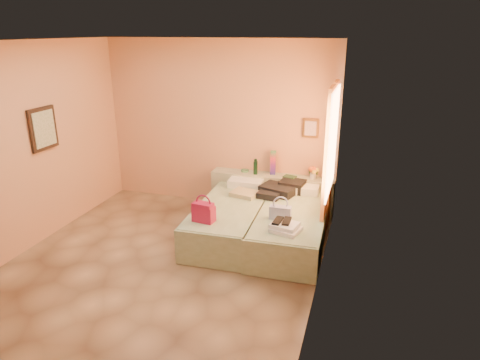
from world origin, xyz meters
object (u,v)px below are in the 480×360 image
object	(u,v)px
headboard_ledge	(272,193)
magenta_handbag	(204,212)
bed_right	(291,227)
flower_vase	(313,171)
water_bottle	(256,167)
towel_stack	(286,228)
blue_handbag	(280,213)
green_book	(290,177)
bed_left	(231,220)

from	to	relation	value
headboard_ledge	magenta_handbag	bearing A→B (deg)	-107.48
bed_right	flower_vase	size ratio (longest dim) A/B	8.34
headboard_ledge	water_bottle	xyz separation A→B (m)	(-0.28, -0.04, 0.45)
bed_right	flower_vase	bearing A→B (deg)	80.41
bed_right	towel_stack	size ratio (longest dim) A/B	5.71
magenta_handbag	blue_handbag	xyz separation A→B (m)	(0.96, 0.37, -0.04)
magenta_handbag	towel_stack	world-z (taller)	magenta_handbag
magenta_handbag	headboard_ledge	bearing A→B (deg)	79.46
blue_handbag	flower_vase	bearing A→B (deg)	77.68
green_book	flower_vase	bearing A→B (deg)	27.44
bed_left	bed_right	world-z (taller)	same
bed_right	green_book	world-z (taller)	green_book
headboard_ledge	green_book	size ratio (longest dim) A/B	10.68
bed_right	green_book	xyz separation A→B (m)	(-0.22, 0.98, 0.42)
bed_left	towel_stack	size ratio (longest dim) A/B	5.71
green_book	flower_vase	distance (m)	0.39
flower_vase	magenta_handbag	bearing A→B (deg)	-124.96
bed_left	water_bottle	size ratio (longest dim) A/B	8.04
bed_left	blue_handbag	size ratio (longest dim) A/B	6.97
water_bottle	towel_stack	bearing A→B (deg)	-63.02
green_book	towel_stack	distance (m)	1.65
bed_left	towel_stack	bearing A→B (deg)	-36.33
headboard_ledge	flower_vase	distance (m)	0.80
headboard_ledge	magenta_handbag	world-z (taller)	magenta_handbag
headboard_ledge	blue_handbag	world-z (taller)	blue_handbag
headboard_ledge	towel_stack	distance (m)	1.80
green_book	bed_right	bearing A→B (deg)	-62.78
green_book	flower_vase	size ratio (longest dim) A/B	0.80
headboard_ledge	towel_stack	bearing A→B (deg)	-71.52
bed_left	magenta_handbag	bearing A→B (deg)	-105.84
water_bottle	green_book	xyz separation A→B (m)	(0.58, -0.03, -0.11)
green_book	blue_handbag	xyz separation A→B (m)	(0.11, -1.28, -0.07)
bed_left	water_bottle	xyz separation A→B (m)	(0.10, 1.01, 0.52)
towel_stack	green_book	bearing A→B (deg)	99.13
bed_left	flower_vase	distance (m)	1.58
bed_left	green_book	bearing A→B (deg)	53.39
bed_right	water_bottle	world-z (taller)	water_bottle
flower_vase	water_bottle	bearing A→B (deg)	-176.79
water_bottle	bed_left	bearing A→B (deg)	-95.53
magenta_handbag	green_book	bearing A→B (deg)	69.77
headboard_ledge	flower_vase	size ratio (longest dim) A/B	8.54
blue_handbag	headboard_ledge	bearing A→B (deg)	105.35
water_bottle	magenta_handbag	world-z (taller)	water_bottle
water_bottle	towel_stack	distance (m)	1.87
bed_right	green_book	bearing A→B (deg)	100.72
green_book	blue_handbag	distance (m)	1.29
water_bottle	flower_vase	world-z (taller)	water_bottle
bed_left	blue_handbag	world-z (taller)	blue_handbag
water_bottle	green_book	size ratio (longest dim) A/B	1.30
water_bottle	magenta_handbag	xyz separation A→B (m)	(-0.26, -1.68, -0.14)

